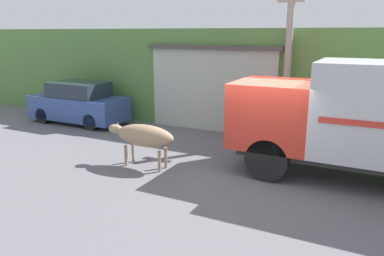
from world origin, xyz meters
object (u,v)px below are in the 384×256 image
(cargo_truck, at_px, (383,119))
(utility_pole, at_px, (288,61))
(brown_cow, at_px, (144,136))
(pedestrian_on_hill, at_px, (233,113))
(parked_suv, at_px, (78,104))

(cargo_truck, height_order, utility_pole, utility_pole)
(brown_cow, xyz_separation_m, utility_pole, (2.97, 4.42, 1.92))
(pedestrian_on_hill, height_order, utility_pole, utility_pole)
(utility_pole, bearing_deg, parked_suv, -172.27)
(parked_suv, bearing_deg, utility_pole, 7.00)
(cargo_truck, distance_m, parked_suv, 11.73)
(brown_cow, distance_m, parked_suv, 6.43)
(cargo_truck, bearing_deg, pedestrian_on_hill, 151.77)
(cargo_truck, xyz_separation_m, parked_suv, (-11.56, 1.76, -0.90))
(cargo_truck, bearing_deg, brown_cow, -164.61)
(cargo_truck, distance_m, pedestrian_on_hill, 5.72)
(brown_cow, bearing_deg, utility_pole, 69.32)
(parked_suv, bearing_deg, cargo_truck, -9.39)
(parked_suv, height_order, pedestrian_on_hill, parked_suv)
(cargo_truck, relative_size, utility_pole, 1.32)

